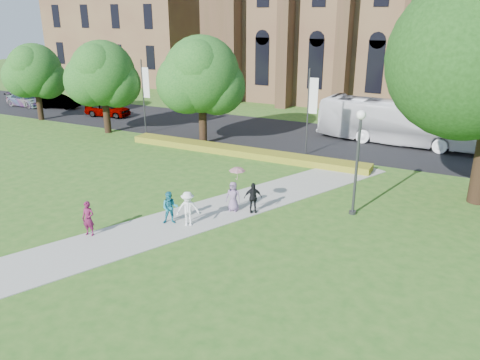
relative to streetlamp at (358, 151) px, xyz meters
The scene contains 21 objects.
ground 10.46m from the streetlamp, 139.09° to the right, with size 160.00×160.00×0.00m, color #2B5E1C.
road 15.79m from the streetlamp, 119.05° to the left, with size 160.00×10.00×0.02m, color black.
footpath 9.86m from the streetlamp, 143.75° to the right, with size 3.20×30.00×0.04m, color #B2B2A8.
flower_hedge 12.02m from the streetlamp, 144.81° to the left, with size 18.00×1.40×0.45m, color #AE9322.
building_west 54.93m from the streetlamp, 139.46° to the left, with size 22.00×14.00×18.30m.
streetlamp is the anchor object (origin of this frame).
street_tree_0 23.77m from the streetlamp, 161.57° to the left, with size 5.20×5.20×7.50m.
street_tree_1 15.81m from the streetlamp, 149.35° to the left, with size 5.60×5.60×8.05m.
street_tree_2 32.65m from the streetlamp, 164.90° to the left, with size 4.80×4.80×6.95m.
banner_pole_0 10.23m from the streetlamp, 121.76° to the left, with size 0.70×0.10×6.00m.
banner_pole_1 21.25m from the streetlamp, 155.83° to the left, with size 0.70×0.10×6.00m.
tour_coach 14.83m from the streetlamp, 90.91° to the left, with size 2.85×12.16×3.39m, color silver.
car_0 29.67m from the streetlamp, 155.22° to the left, with size 1.78×4.43×1.51m, color gray.
car_1 36.82m from the streetlamp, 158.76° to the left, with size 1.48×4.24×1.40m, color gray.
car_2 40.39m from the streetlamp, 161.93° to the left, with size 1.91×4.70×1.36m, color gray.
pedestrian_0 12.89m from the streetlamp, 142.18° to the right, with size 0.59×0.38×1.61m, color #5C1537.
pedestrian_1 9.35m from the streetlamp, 145.73° to the right, with size 0.77×0.60×1.59m, color teal.
pedestrian_2 8.55m from the streetlamp, 143.37° to the right, with size 1.08×0.62×1.68m, color white.
pedestrian_3 5.58m from the streetlamp, 154.72° to the right, with size 0.91×0.38×1.56m, color black.
pedestrian_4 6.49m from the streetlamp, 156.42° to the right, with size 0.75×0.49×1.53m, color slate.
parasol 5.95m from the streetlamp, 156.62° to the right, with size 0.78×0.78×0.68m, color #E4A1B8.
Camera 1 is at (12.13, -15.21, 9.52)m, focal length 35.00 mm.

